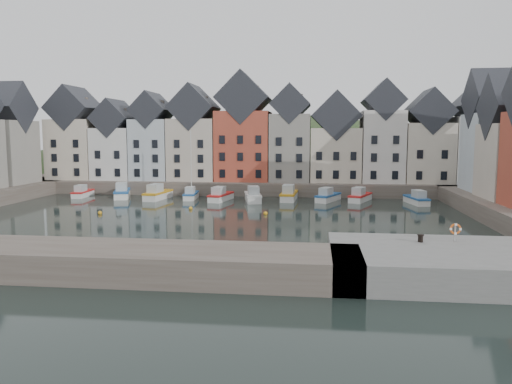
% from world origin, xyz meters
% --- Properties ---
extents(ground, '(260.00, 260.00, 0.00)m').
position_xyz_m(ground, '(0.00, 0.00, 0.00)').
color(ground, black).
rests_on(ground, ground).
extents(far_quay, '(90.00, 16.00, 2.00)m').
position_xyz_m(far_quay, '(0.00, 30.00, 1.00)').
color(far_quay, '#4F463D').
rests_on(far_quay, ground).
extents(near_quay, '(18.00, 10.00, 2.00)m').
position_xyz_m(near_quay, '(22.00, -20.00, 1.00)').
color(near_quay, '#60605E').
rests_on(near_quay, ground).
extents(near_wall, '(50.00, 6.00, 2.00)m').
position_xyz_m(near_wall, '(-10.00, -22.00, 1.00)').
color(near_wall, '#4F463D').
rests_on(near_wall, ground).
extents(hillside, '(153.60, 70.40, 64.00)m').
position_xyz_m(hillside, '(0.02, 56.00, -17.96)').
color(hillside, '#20341A').
rests_on(hillside, ground).
extents(far_terrace, '(72.37, 8.16, 17.78)m').
position_xyz_m(far_terrace, '(3.21, 28.00, 8.88)').
color(far_terrace, beige).
rests_on(far_terrace, far_quay).
extents(mooring_buoys, '(20.50, 5.50, 0.50)m').
position_xyz_m(mooring_buoys, '(-4.00, 5.33, 0.15)').
color(mooring_buoys, '#C88A17').
rests_on(mooring_buoys, ground).
extents(boat_a, '(2.12, 5.60, 2.11)m').
position_xyz_m(boat_a, '(-23.80, 18.64, 0.63)').
color(boat_a, silver).
rests_on(boat_a, ground).
extents(boat_b, '(4.20, 7.20, 2.64)m').
position_xyz_m(boat_b, '(-17.32, 18.38, 0.79)').
color(boat_b, silver).
rests_on(boat_b, ground).
extents(boat_c, '(2.81, 6.91, 2.58)m').
position_xyz_m(boat_c, '(-11.37, 17.18, 0.77)').
color(boat_c, silver).
rests_on(boat_c, ground).
extents(boat_d, '(2.22, 5.59, 10.42)m').
position_xyz_m(boat_d, '(-6.54, 18.14, 0.68)').
color(boat_d, silver).
rests_on(boat_d, ground).
extents(boat_e, '(2.98, 6.37, 2.35)m').
position_xyz_m(boat_e, '(-1.75, 16.70, 0.70)').
color(boat_e, silver).
rests_on(boat_e, ground).
extents(boat_f, '(3.34, 6.84, 2.52)m').
position_xyz_m(boat_f, '(3.04, 16.48, 0.75)').
color(boat_f, silver).
rests_on(boat_f, ground).
extents(boat_g, '(2.41, 6.83, 2.59)m').
position_xyz_m(boat_g, '(8.10, 18.56, 0.77)').
color(boat_g, silver).
rests_on(boat_g, ground).
extents(boat_h, '(4.03, 6.17, 2.28)m').
position_xyz_m(boat_h, '(13.73, 17.94, 0.68)').
color(boat_h, silver).
rests_on(boat_h, ground).
extents(boat_i, '(3.98, 6.33, 2.33)m').
position_xyz_m(boat_i, '(18.34, 18.43, 0.69)').
color(boat_i, silver).
rests_on(boat_i, ground).
extents(boat_j, '(2.84, 5.98, 2.21)m').
position_xyz_m(boat_j, '(25.94, 16.60, 0.66)').
color(boat_j, silver).
rests_on(boat_j, ground).
extents(mooring_bollard, '(0.48, 0.48, 0.56)m').
position_xyz_m(mooring_bollard, '(19.46, -17.86, 2.31)').
color(mooring_bollard, black).
rests_on(mooring_bollard, near_quay).
extents(life_ring_post, '(0.80, 0.17, 1.30)m').
position_xyz_m(life_ring_post, '(21.99, -17.27, 2.86)').
color(life_ring_post, gray).
rests_on(life_ring_post, near_quay).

